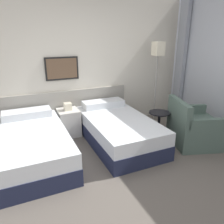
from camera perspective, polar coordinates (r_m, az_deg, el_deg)
ground_plane at (r=3.15m, az=6.21°, el=-17.70°), size 16.00×16.00×0.00m
wall_headboard at (r=4.56m, az=-7.71°, el=11.77°), size 10.00×0.10×2.70m
bed_near_door at (r=3.71m, az=-20.00°, el=-8.11°), size 1.05×1.91×0.62m
bed_near_window at (r=4.05m, az=1.48°, el=-4.52°), size 1.05×1.91×0.62m
nightstand at (r=4.41m, az=-11.21°, el=-2.56°), size 0.40×0.43×0.66m
floor_lamp at (r=4.77m, az=11.84°, el=13.70°), size 0.24×0.24×1.77m
side_table at (r=4.30m, az=12.19°, el=-2.02°), size 0.40×0.40×0.51m
armchair at (r=4.26m, az=20.63°, el=-4.19°), size 1.03×1.05×0.83m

